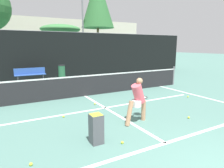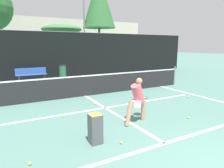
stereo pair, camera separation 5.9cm
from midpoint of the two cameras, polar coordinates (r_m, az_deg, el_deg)
The scene contains 21 objects.
court_baseline_near at distance 5.03m, azimuth 14.68°, elevation -16.03°, with size 11.00×0.10×0.01m, color white.
court_service_line at distance 7.39m, azimuth -2.20°, elevation -6.80°, with size 8.25×0.10×0.01m, color white.
court_center_mark at distance 6.93m, azimuth -0.14°, elevation -8.00°, with size 0.10×5.11×0.01m, color white.
court_sideline_right at distance 9.85m, azimuth 23.52°, elevation -3.20°, with size 0.10×6.11×0.01m, color white.
net at distance 9.05m, azimuth -7.99°, elevation -0.27°, with size 11.09×0.09×1.07m.
fence_back at distance 14.70m, azimuth -16.75°, elevation 7.95°, with size 24.00×0.06×3.22m.
player_practicing at distance 5.90m, azimuth 7.07°, elevation -4.22°, with size 1.10×0.69×1.34m.
tennis_ball_scattered_2 at distance 4.85m, azimuth 2.62°, elevation -16.34°, with size 0.07×0.07×0.07m, color #D1E033.
tennis_ball_scattered_3 at distance 4.39m, azimuth -22.55°, elevation -20.38°, with size 0.07×0.07×0.07m, color #D1E033.
tennis_ball_scattered_4 at distance 6.78m, azimuth 20.83°, elevation -8.93°, with size 0.07×0.07×0.07m, color #D1E033.
tennis_ball_scattered_5 at distance 6.62m, azimuth -13.94°, elevation -8.98°, with size 0.07×0.07×0.07m, color #D1E033.
tennis_ball_scattered_7 at distance 9.44m, azimuth 20.70°, elevation -3.39°, with size 0.07×0.07×0.07m, color #D1E033.
tennis_ball_scattered_8 at distance 7.79m, azimuth -5.12°, elevation -5.67°, with size 0.07×0.07×0.07m, color #D1E033.
ball_hopper at distance 4.75m, azimuth -4.89°, elevation -12.45°, with size 0.28×0.28×0.71m.
courtside_bench at distance 13.66m, azimuth -22.43°, elevation 2.64°, with size 1.86×0.41×0.86m.
trash_bin at distance 13.78m, azimuth -14.28°, elevation 3.25°, with size 0.47×0.47×0.98m.
parked_car at distance 17.13m, azimuth -18.70°, elevation 4.95°, with size 1.66×4.37×1.51m.
floodlight_mast at distance 22.74m, azimuth -8.46°, elevation 18.51°, with size 1.10×0.24×8.31m.
tree_west at distance 20.33m, azimuth -14.60°, elevation 14.79°, with size 3.77×3.77×4.23m.
tree_mid at distance 25.23m, azimuth -4.24°, elevation 22.49°, with size 3.88×3.88×10.36m.
building_far at distance 30.71m, azimuth -23.65°, elevation 11.50°, with size 36.00×2.40×6.07m, color beige.
Camera 1 is at (-3.20, -1.19, 2.25)m, focal length 32.00 mm.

